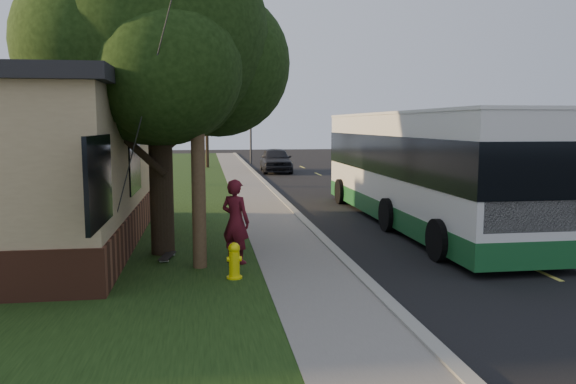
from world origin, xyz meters
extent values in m
plane|color=black|center=(0.00, 0.00, 0.00)|extent=(120.00, 120.00, 0.00)
cube|color=black|center=(4.00, 10.00, 0.01)|extent=(8.00, 80.00, 0.01)
cube|color=gray|center=(0.00, 10.00, 0.06)|extent=(0.25, 80.00, 0.12)
cube|color=slate|center=(-1.00, 10.00, 0.04)|extent=(2.00, 80.00, 0.08)
cube|color=black|center=(-4.50, 10.00, 0.04)|extent=(5.00, 80.00, 0.07)
cylinder|color=yellow|center=(-2.60, 0.00, 0.35)|extent=(0.22, 0.22, 0.55)
sphere|color=yellow|center=(-2.60, 0.00, 0.69)|extent=(0.24, 0.24, 0.24)
cylinder|color=yellow|center=(-2.60, 0.00, 0.47)|extent=(0.30, 0.10, 0.10)
cylinder|color=yellow|center=(-2.60, 0.00, 0.47)|extent=(0.10, 0.18, 0.10)
cylinder|color=yellow|center=(-2.60, 0.00, 0.09)|extent=(0.32, 0.32, 0.04)
cylinder|color=#473321|center=(-3.30, 1.00, 4.57)|extent=(0.30, 0.30, 9.00)
cylinder|color=#2D2D30|center=(-4.20, -0.10, 3.80)|extent=(2.52, 3.21, 7.60)
cylinder|color=black|center=(-4.20, 2.50, 2.07)|extent=(0.56, 0.56, 4.00)
sphere|color=black|center=(-4.20, 2.50, 5.27)|extent=(5.20, 5.20, 5.20)
sphere|color=black|center=(-2.80, 3.10, 4.67)|extent=(3.60, 3.60, 3.60)
sphere|color=black|center=(-5.40, 2.10, 4.97)|extent=(3.80, 3.80, 3.80)
sphere|color=black|center=(-3.90, 1.20, 4.37)|extent=(3.20, 3.20, 3.20)
sphere|color=black|center=(-4.80, 3.90, 5.67)|extent=(3.40, 3.40, 3.40)
sphere|color=black|center=(-3.30, 3.70, 6.27)|extent=(3.00, 3.00, 3.00)
cylinder|color=black|center=(-3.50, 18.00, 1.72)|extent=(0.24, 0.24, 3.30)
cylinder|color=black|center=(-3.50, 18.00, 3.37)|extent=(1.38, 0.57, 2.01)
cylinder|color=black|center=(-3.50, 18.00, 3.37)|extent=(0.74, 1.21, 1.58)
cylinder|color=black|center=(-3.50, 18.00, 3.37)|extent=(0.65, 1.05, 1.95)
cylinder|color=black|center=(-3.50, 18.00, 3.37)|extent=(1.28, 0.53, 1.33)
cylinder|color=black|center=(-3.50, 18.00, 3.37)|extent=(0.75, 1.21, 1.70)
cylinder|color=black|center=(-3.00, 30.00, 1.58)|extent=(0.24, 0.24, 3.03)
cylinder|color=black|center=(-3.00, 30.00, 3.10)|extent=(1.38, 0.57, 2.01)
cylinder|color=black|center=(-3.00, 30.00, 3.10)|extent=(0.74, 1.21, 1.58)
cylinder|color=black|center=(-3.00, 30.00, 3.10)|extent=(0.65, 1.05, 1.95)
cylinder|color=black|center=(-3.00, 30.00, 3.10)|extent=(1.28, 0.53, 1.33)
cylinder|color=black|center=(-3.00, 30.00, 3.10)|extent=(0.75, 1.21, 1.70)
cylinder|color=#2D2D30|center=(0.50, 34.00, 2.75)|extent=(0.16, 0.16, 5.50)
imported|color=black|center=(0.50, 34.00, 4.50)|extent=(0.18, 0.22, 1.10)
cube|color=silver|center=(3.59, 5.82, 2.02)|extent=(2.73, 13.12, 2.95)
cube|color=#185427|center=(3.59, 5.82, 0.49)|extent=(2.75, 13.14, 0.60)
cube|color=black|center=(3.59, 5.82, 2.24)|extent=(2.77, 13.16, 1.20)
cube|color=black|center=(3.59, -0.71, 1.86)|extent=(2.43, 0.06, 1.75)
cube|color=yellow|center=(3.59, -0.70, 3.33)|extent=(1.75, 0.06, 0.38)
cube|color=#FFF2CC|center=(2.77, -0.72, 0.60)|extent=(0.27, 0.04, 0.16)
cube|color=#FFF2CC|center=(4.41, -0.72, 0.60)|extent=(0.27, 0.04, 0.16)
cube|color=silver|center=(3.59, 5.82, 3.52)|extent=(2.78, 13.17, 0.08)
cylinder|color=black|center=(2.23, 1.01, 0.50)|extent=(0.31, 1.01, 1.01)
cylinder|color=black|center=(4.96, 1.01, 0.50)|extent=(0.31, 1.01, 1.01)
cylinder|color=black|center=(2.23, 4.73, 0.50)|extent=(0.31, 1.01, 1.01)
cylinder|color=black|center=(4.96, 4.73, 0.50)|extent=(0.31, 1.01, 1.01)
cylinder|color=black|center=(2.23, 10.63, 0.50)|extent=(0.31, 1.01, 1.01)
cylinder|color=black|center=(4.96, 10.63, 0.50)|extent=(0.31, 1.01, 1.01)
imported|color=#53101B|center=(-2.50, 1.27, 1.02)|extent=(0.83, 0.78, 1.90)
cube|color=black|center=(-4.06, 1.88, 0.14)|extent=(0.38, 0.93, 0.02)
cylinder|color=silver|center=(-4.12, 1.57, 0.10)|extent=(0.21, 0.09, 0.06)
cylinder|color=silver|center=(-4.01, 2.19, 0.10)|extent=(0.21, 0.09, 0.06)
cube|color=black|center=(-7.91, 2.96, 0.68)|extent=(1.73, 1.49, 1.28)
cube|color=black|center=(-7.91, 2.96, 1.37)|extent=(1.79, 1.55, 0.09)
imported|color=black|center=(1.50, 25.91, 0.83)|extent=(2.15, 4.92, 1.65)
camera|label=1|loc=(-3.14, -11.17, 3.19)|focal=35.00mm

